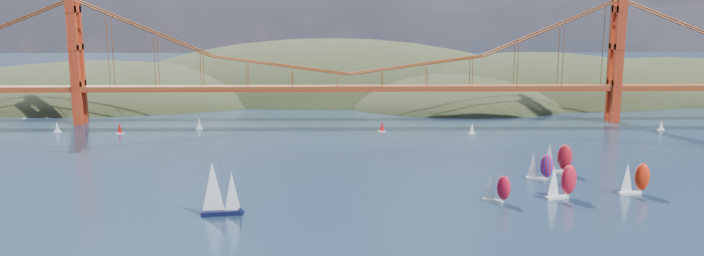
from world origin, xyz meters
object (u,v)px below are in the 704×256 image
at_px(racer_1, 561,181).
at_px(racer_3, 557,157).
at_px(racer_0, 496,187).
at_px(racer_2, 634,178).
at_px(sloop_navy, 218,189).
at_px(racer_rwb, 539,166).

height_order(racer_1, racer_3, racer_1).
xyz_separation_m(racer_0, racer_2, (40.88, 6.69, 0.74)).
bearing_deg(sloop_navy, racer_2, 0.91).
bearing_deg(racer_3, racer_1, -88.66).
distance_m(racer_0, racer_3, 41.53).
height_order(racer_2, racer_rwb, racer_2).
bearing_deg(racer_0, racer_1, 35.66).
relative_size(racer_1, racer_3, 1.02).
relative_size(racer_0, racer_3, 0.82).
distance_m(sloop_navy, racer_1, 93.39).
distance_m(racer_1, racer_3, 30.14).
distance_m(racer_0, racer_rwb, 29.76).
height_order(racer_0, racer_3, racer_3).
height_order(sloop_navy, racer_rwb, sloop_navy).
height_order(sloop_navy, racer_0, sloop_navy).
relative_size(racer_3, racer_rwb, 1.15).
relative_size(racer_2, racer_rwb, 1.11).
bearing_deg(sloop_navy, racer_1, 0.55).
xyz_separation_m(sloop_navy, racer_0, (73.79, 10.22, -2.80)).
relative_size(racer_1, racer_rwb, 1.17).
bearing_deg(racer_2, racer_0, -177.61).
bearing_deg(racer_rwb, racer_0, -107.41).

